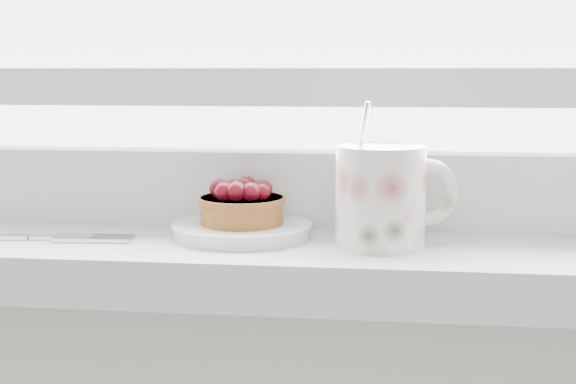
% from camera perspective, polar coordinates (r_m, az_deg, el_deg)
% --- Properties ---
extents(saucer, '(0.12, 0.12, 0.01)m').
position_cam_1_polar(saucer, '(0.71, -3.28, -2.72)').
color(saucer, silver).
rests_on(saucer, windowsill).
extents(raspberry_tart, '(0.08, 0.08, 0.04)m').
position_cam_1_polar(raspberry_tart, '(0.70, -3.31, -0.83)').
color(raspberry_tart, brown).
rests_on(raspberry_tart, saucer).
extents(floral_mug, '(0.12, 0.10, 0.12)m').
position_cam_1_polar(floral_mug, '(0.67, 6.82, -0.15)').
color(floral_mug, silver).
rests_on(floral_mug, windowsill).
extents(fork, '(0.22, 0.04, 0.00)m').
position_cam_1_polar(fork, '(0.74, -19.22, -3.04)').
color(fork, silver).
rests_on(fork, windowsill).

